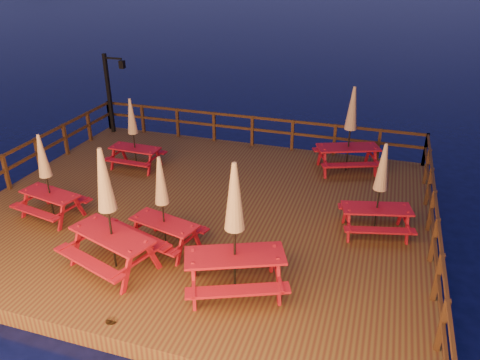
{
  "coord_description": "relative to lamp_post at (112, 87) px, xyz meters",
  "views": [
    {
      "loc": [
        4.41,
        -10.34,
        6.72
      ],
      "look_at": [
        0.9,
        0.6,
        1.1
      ],
      "focal_mm": 35.0,
      "sensor_mm": 36.0,
      "label": 1
    }
  ],
  "objects": [
    {
      "name": "ground",
      "position": [
        5.39,
        -4.55,
        -2.2
      ],
      "size": [
        500.0,
        500.0,
        0.0
      ],
      "primitive_type": "plane",
      "color": "black",
      "rests_on": "ground"
    },
    {
      "name": "deck",
      "position": [
        5.39,
        -4.55,
        -2.0
      ],
      "size": [
        12.0,
        10.0,
        0.4
      ],
      "primitive_type": "cube",
      "color": "#4B2518",
      "rests_on": "ground"
    },
    {
      "name": "deck_piles",
      "position": [
        5.39,
        -4.55,
        -2.5
      ],
      "size": [
        11.44,
        9.44,
        1.4
      ],
      "color": "#311D0F",
      "rests_on": "ground"
    },
    {
      "name": "railing",
      "position": [
        5.39,
        -2.77,
        -1.03
      ],
      "size": [
        11.8,
        9.75,
        1.1
      ],
      "color": "#311D0F",
      "rests_on": "deck"
    },
    {
      "name": "lamp_post",
      "position": [
        0.0,
        0.0,
        0.0
      ],
      "size": [
        0.85,
        0.18,
        3.0
      ],
      "color": "black",
      "rests_on": "deck"
    },
    {
      "name": "picnic_table_0",
      "position": [
        5.28,
        -6.59,
        -0.59
      ],
      "size": [
        1.9,
        1.69,
        2.33
      ],
      "rotation": [
        0.0,
        0.0,
        -0.24
      ],
      "color": "maroon",
      "rests_on": "deck"
    },
    {
      "name": "picnic_table_1",
      "position": [
        8.88,
        -0.89,
        -0.38
      ],
      "size": [
        2.36,
        2.17,
        2.73
      ],
      "rotation": [
        0.0,
        0.0,
        0.38
      ],
      "color": "maroon",
      "rests_on": "deck"
    },
    {
      "name": "picnic_table_2",
      "position": [
        9.95,
        -4.44,
        -0.55
      ],
      "size": [
        1.95,
        1.74,
        2.39
      ],
      "rotation": [
        0.0,
        0.0,
        0.25
      ],
      "color": "maroon",
      "rests_on": "deck"
    },
    {
      "name": "picnic_table_3",
      "position": [
        1.82,
        -6.19,
        -0.6
      ],
      "size": [
        1.83,
        1.6,
        2.31
      ],
      "rotation": [
        0.0,
        0.0,
        -0.19
      ],
      "color": "maroon",
      "rests_on": "deck"
    },
    {
      "name": "picnic_table_4",
      "position": [
        4.56,
        -7.62,
        -0.32
      ],
      "size": [
        2.4,
        2.18,
        2.84
      ],
      "rotation": [
        0.0,
        0.0,
        -0.32
      ],
      "color": "maroon",
      "rests_on": "deck"
    },
    {
      "name": "picnic_table_5",
      "position": [
        2.36,
        -2.72,
        -0.6
      ],
      "size": [
        1.64,
        1.37,
        2.3
      ],
      "rotation": [
        0.0,
        0.0,
        -0.03
      ],
      "color": "maroon",
      "rests_on": "deck"
    },
    {
      "name": "picnic_table_6",
      "position": [
        7.33,
        -7.55,
        -0.3
      ],
      "size": [
        2.5,
        2.31,
        2.88
      ],
      "rotation": [
        0.0,
        0.0,
        0.4
      ],
      "color": "maroon",
      "rests_on": "deck"
    }
  ]
}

